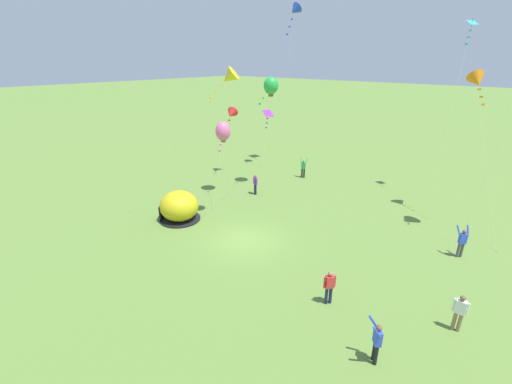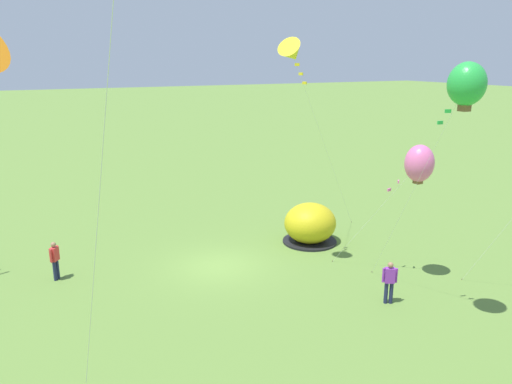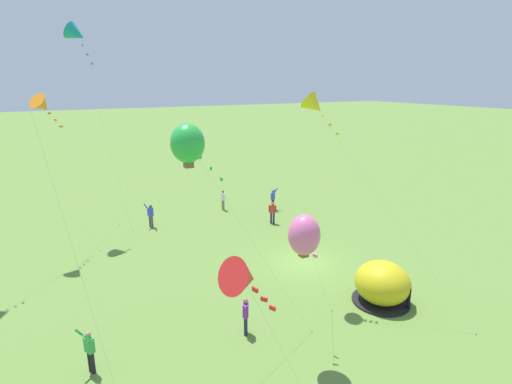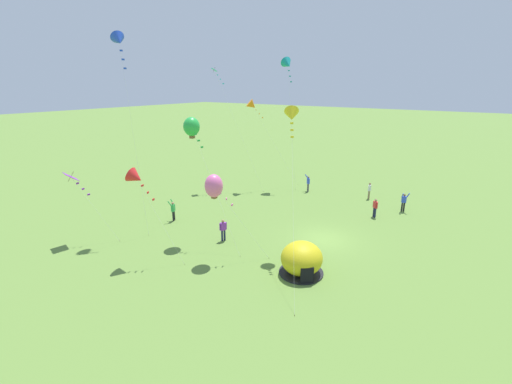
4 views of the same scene
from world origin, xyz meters
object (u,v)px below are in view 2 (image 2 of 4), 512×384
at_px(person_watching_sky, 389,280).
at_px(kite_green, 467,84).
at_px(popup_tent, 310,224).
at_px(kite_yellow, 293,53).
at_px(person_with_toddler, 55,259).
at_px(kite_pink, 419,164).

distance_m(person_watching_sky, kite_green, 7.91).
bearing_deg(popup_tent, kite_green, 86.97).
bearing_deg(person_watching_sky, kite_yellow, -68.00).
distance_m(kite_green, kite_yellow, 7.34).
distance_m(popup_tent, person_with_toddler, 12.33).
bearing_deg(person_with_toddler, kite_yellow, 159.80).
relative_size(person_with_toddler, kite_pink, 0.29).
bearing_deg(popup_tent, kite_yellow, 42.67).
height_order(kite_green, kite_pink, kite_green).
bearing_deg(kite_yellow, person_with_toddler, -20.20).
distance_m(kite_green, kite_pink, 5.31).
height_order(person_with_toddler, kite_green, kite_green).
bearing_deg(popup_tent, person_with_toddler, -4.73).
bearing_deg(popup_tent, person_watching_sky, 83.01).
bearing_deg(kite_pink, person_with_toddler, -26.47).
bearing_deg(kite_green, person_watching_sky, -81.11).
xyz_separation_m(person_with_toddler, person_watching_sky, (-11.42, 8.10, 0.00)).
relative_size(popup_tent, person_watching_sky, 1.63).
distance_m(person_with_toddler, kite_green, 17.47).
height_order(popup_tent, person_watching_sky, popup_tent).
xyz_separation_m(person_with_toddler, kite_yellow, (-9.57, 3.52, 8.52)).
height_order(popup_tent, kite_yellow, kite_yellow).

